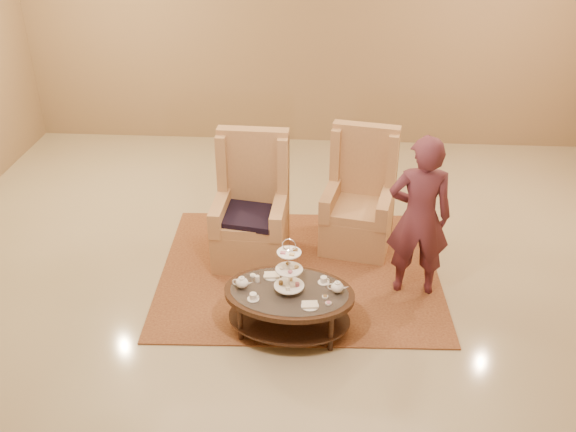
# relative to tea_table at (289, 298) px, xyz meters

# --- Properties ---
(ground) EXTENTS (8.00, 8.00, 0.00)m
(ground) POSITION_rel_tea_table_xyz_m (-0.01, 0.39, -0.35)
(ground) COLOR tan
(ground) RESTS_ON ground
(ceiling) EXTENTS (8.00, 8.00, 0.02)m
(ceiling) POSITION_rel_tea_table_xyz_m (-0.01, 0.39, -0.35)
(ceiling) COLOR silver
(ceiling) RESTS_ON ground
(wall_back) EXTENTS (8.00, 0.04, 3.50)m
(wall_back) POSITION_rel_tea_table_xyz_m (-0.01, 4.39, 1.40)
(wall_back) COLOR #957651
(wall_back) RESTS_ON ground
(rug) EXTENTS (2.88, 2.44, 0.01)m
(rug) POSITION_rel_tea_table_xyz_m (0.05, 0.92, -0.34)
(rug) COLOR #915E33
(rug) RESTS_ON ground
(tea_table) EXTENTS (1.20, 0.89, 0.95)m
(tea_table) POSITION_rel_tea_table_xyz_m (0.00, 0.00, 0.00)
(tea_table) COLOR black
(tea_table) RESTS_ON ground
(armchair_left) EXTENTS (0.75, 0.77, 1.34)m
(armchair_left) POSITION_rel_tea_table_xyz_m (-0.46, 1.22, 0.11)
(armchair_left) COLOR tan
(armchair_left) RESTS_ON ground
(armchair_right) EXTENTS (0.82, 0.84, 1.29)m
(armchair_right) POSITION_rel_tea_table_xyz_m (0.65, 1.55, 0.09)
(armchair_right) COLOR tan
(armchair_right) RESTS_ON ground
(person) EXTENTS (0.60, 0.40, 1.61)m
(person) POSITION_rel_tea_table_xyz_m (1.15, 0.69, 0.46)
(person) COLOR #52232E
(person) RESTS_ON ground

